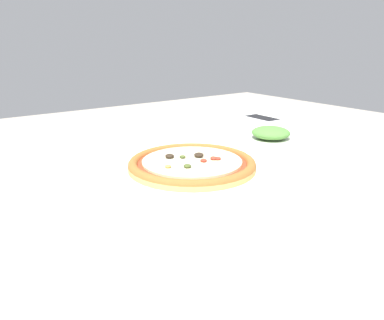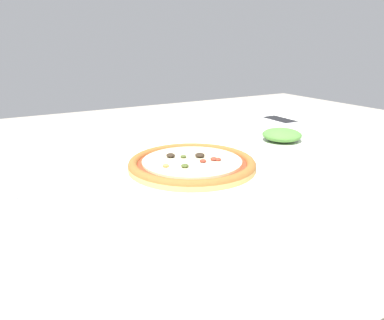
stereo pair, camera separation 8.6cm
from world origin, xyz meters
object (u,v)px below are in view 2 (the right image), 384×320
object	(u,v)px
cell_phone	(280,120)
side_plate	(282,138)
pizza_plate	(192,165)
fork	(15,204)
dining_table	(212,200)

from	to	relation	value
cell_phone	side_plate	xyz separation A→B (m)	(-0.22, -0.24, 0.01)
pizza_plate	fork	size ratio (longest dim) A/B	1.97
fork	cell_phone	bearing A→B (deg)	18.31
fork	pizza_plate	bearing A→B (deg)	-1.35
dining_table	fork	bearing A→B (deg)	177.00
dining_table	fork	distance (m)	0.44
dining_table	fork	world-z (taller)	fork
dining_table	cell_phone	world-z (taller)	cell_phone
dining_table	fork	size ratio (longest dim) A/B	8.78
fork	side_plate	distance (m)	0.74
dining_table	pizza_plate	size ratio (longest dim) A/B	4.47
dining_table	pizza_plate	distance (m)	0.11
pizza_plate	side_plate	xyz separation A→B (m)	(0.35, 0.08, 0.00)
pizza_plate	cell_phone	size ratio (longest dim) A/B	2.30
cell_phone	dining_table	bearing A→B (deg)	-147.11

